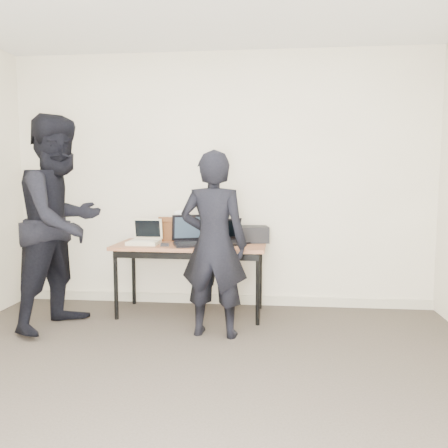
# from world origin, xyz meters

# --- Properties ---
(room) EXTENTS (4.60, 4.60, 2.80)m
(room) POSITION_xyz_m (0.00, 0.00, 1.35)
(room) COLOR #403830
(room) RESTS_ON ground
(desk) EXTENTS (1.52, 0.69, 0.72)m
(desk) POSITION_xyz_m (-0.26, 1.85, 0.66)
(desk) COLOR brown
(desk) RESTS_ON ground
(laptop_beige) EXTENTS (0.31, 0.30, 0.24)m
(laptop_beige) POSITION_xyz_m (-0.72, 1.82, 0.77)
(laptop_beige) COLOR beige
(laptop_beige) RESTS_ON desk
(laptop_center) EXTENTS (0.48, 0.47, 0.29)m
(laptop_center) POSITION_xyz_m (-0.23, 1.81, 0.79)
(laptop_center) COLOR black
(laptop_center) RESTS_ON desk
(laptop_right) EXTENTS (0.45, 0.45, 0.24)m
(laptop_right) POSITION_xyz_m (0.16, 1.98, 0.77)
(laptop_right) COLOR black
(laptop_right) RESTS_ON desk
(leather_satchel) EXTENTS (0.38, 0.23, 0.25)m
(leather_satchel) POSITION_xyz_m (-0.44, 2.07, 0.85)
(leather_satchel) COLOR #572F16
(leather_satchel) RESTS_ON desk
(tissue) EXTENTS (0.14, 0.11, 0.08)m
(tissue) POSITION_xyz_m (-0.41, 2.08, 1.00)
(tissue) COLOR white
(tissue) RESTS_ON leather_satchel
(equipment_box) EXTENTS (0.32, 0.29, 0.16)m
(equipment_box) POSITION_xyz_m (0.37, 2.04, 0.80)
(equipment_box) COLOR black
(equipment_box) RESTS_ON desk
(power_brick) EXTENTS (0.09, 0.06, 0.03)m
(power_brick) POSITION_xyz_m (-0.48, 1.68, 0.74)
(power_brick) COLOR black
(power_brick) RESTS_ON desk
(cables) EXTENTS (1.15, 0.41, 0.01)m
(cables) POSITION_xyz_m (-0.16, 1.86, 0.72)
(cables) COLOR black
(cables) RESTS_ON desk
(person_typist) EXTENTS (0.62, 0.45, 1.61)m
(person_typist) POSITION_xyz_m (0.04, 1.27, 0.81)
(person_typist) COLOR black
(person_typist) RESTS_ON ground
(person_observer) EXTENTS (1.00, 1.13, 1.94)m
(person_observer) POSITION_xyz_m (-1.38, 1.38, 0.97)
(person_observer) COLOR black
(person_observer) RESTS_ON ground
(baseboard) EXTENTS (4.50, 0.03, 0.10)m
(baseboard) POSITION_xyz_m (0.00, 2.23, 0.05)
(baseboard) COLOR beige
(baseboard) RESTS_ON ground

